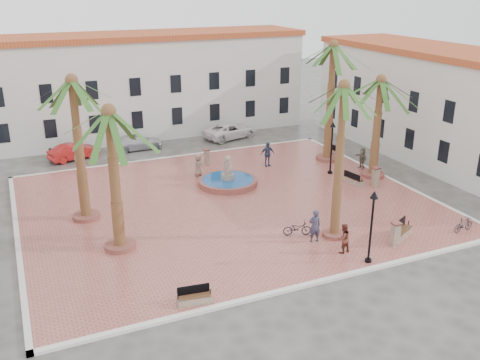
{
  "coord_description": "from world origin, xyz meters",
  "views": [
    {
      "loc": [
        -12.4,
        -30.38,
        14.0
      ],
      "look_at": [
        1.0,
        0.0,
        1.6
      ],
      "focal_mm": 40.0,
      "sensor_mm": 36.0,
      "label": 1
    }
  ],
  "objects_px": {
    "bench_ne": "(331,150)",
    "pedestrian_north": "(78,159)",
    "palm_sw": "(110,128)",
    "pedestrian_fountain_b": "(267,154)",
    "car_black": "(72,150)",
    "bench_se": "(401,233)",
    "cyclist_b": "(343,238)",
    "palm_e": "(380,92)",
    "cyclist_a": "(315,226)",
    "pedestrian_fountain_a": "(198,165)",
    "bench_s": "(194,299)",
    "lamppost_s": "(372,214)",
    "car_white": "(230,131)",
    "palm_ne": "(333,58)",
    "bench_e": "(353,180)",
    "bicycle_b": "(464,224)",
    "palm_s": "(343,101)",
    "fountain": "(228,181)",
    "bollard_e": "(376,176)",
    "bollard_n": "(207,157)",
    "bollard_se": "(395,234)",
    "car_silver": "(137,142)",
    "pedestrian_east": "(362,158)",
    "lamppost_e": "(332,139)",
    "car_red": "(74,152)",
    "litter_bin": "(397,229)"
  },
  "relations": [
    {
      "from": "palm_s",
      "to": "pedestrian_fountain_a",
      "type": "distance_m",
      "value": 15.01
    },
    {
      "from": "lamppost_s",
      "to": "bicycle_b",
      "type": "relative_size",
      "value": 2.73
    },
    {
      "from": "lamppost_s",
      "to": "car_silver",
      "type": "relative_size",
      "value": 0.89
    },
    {
      "from": "palm_ne",
      "to": "pedestrian_fountain_a",
      "type": "distance_m",
      "value": 13.3
    },
    {
      "from": "bollard_se",
      "to": "pedestrian_fountain_a",
      "type": "relative_size",
      "value": 0.83
    },
    {
      "from": "fountain",
      "to": "car_silver",
      "type": "bearing_deg",
      "value": 108.34
    },
    {
      "from": "pedestrian_fountain_b",
      "to": "fountain",
      "type": "bearing_deg",
      "value": -147.59
    },
    {
      "from": "palm_s",
      "to": "bollard_n",
      "type": "distance_m",
      "value": 16.69
    },
    {
      "from": "palm_s",
      "to": "pedestrian_fountain_a",
      "type": "bearing_deg",
      "value": 106.57
    },
    {
      "from": "bollard_e",
      "to": "pedestrian_fountain_b",
      "type": "relative_size",
      "value": 0.72
    },
    {
      "from": "bollard_n",
      "to": "bollard_e",
      "type": "relative_size",
      "value": 0.95
    },
    {
      "from": "palm_e",
      "to": "cyclist_a",
      "type": "bearing_deg",
      "value": -142.13
    },
    {
      "from": "bench_s",
      "to": "pedestrian_fountain_b",
      "type": "xyz_separation_m",
      "value": [
        11.74,
        16.05,
        0.74
      ]
    },
    {
      "from": "pedestrian_fountain_b",
      "to": "car_silver",
      "type": "height_order",
      "value": "pedestrian_fountain_b"
    },
    {
      "from": "lamppost_s",
      "to": "car_white",
      "type": "height_order",
      "value": "lamppost_s"
    },
    {
      "from": "bench_se",
      "to": "bollard_n",
      "type": "relative_size",
      "value": 1.49
    },
    {
      "from": "car_black",
      "to": "palm_ne",
      "type": "bearing_deg",
      "value": -114.95
    },
    {
      "from": "palm_e",
      "to": "bollard_n",
      "type": "xyz_separation_m",
      "value": [
        -10.58,
        7.49,
        -5.68
      ]
    },
    {
      "from": "bench_ne",
      "to": "pedestrian_north",
      "type": "bearing_deg",
      "value": 69.02
    },
    {
      "from": "palm_sw",
      "to": "litter_bin",
      "type": "relative_size",
      "value": 10.93
    },
    {
      "from": "pedestrian_fountain_b",
      "to": "car_black",
      "type": "relative_size",
      "value": 0.53
    },
    {
      "from": "car_white",
      "to": "palm_s",
      "type": "bearing_deg",
      "value": 157.98
    },
    {
      "from": "palm_e",
      "to": "pedestrian_fountain_b",
      "type": "distance_m",
      "value": 9.83
    },
    {
      "from": "palm_s",
      "to": "car_silver",
      "type": "distance_m",
      "value": 23.85
    },
    {
      "from": "palm_e",
      "to": "pedestrian_north",
      "type": "distance_m",
      "value": 23.19
    },
    {
      "from": "bollard_e",
      "to": "car_black",
      "type": "height_order",
      "value": "bollard_e"
    },
    {
      "from": "palm_s",
      "to": "cyclist_a",
      "type": "height_order",
      "value": "palm_s"
    },
    {
      "from": "pedestrian_fountain_b",
      "to": "bench_s",
      "type": "bearing_deg",
      "value": -123.97
    },
    {
      "from": "pedestrian_fountain_a",
      "to": "bench_s",
      "type": "bearing_deg",
      "value": -138.35
    },
    {
      "from": "cyclist_b",
      "to": "car_black",
      "type": "bearing_deg",
      "value": -71.44
    },
    {
      "from": "bench_se",
      "to": "cyclist_a",
      "type": "xyz_separation_m",
      "value": [
        -4.8,
        1.62,
        0.68
      ]
    },
    {
      "from": "bench_s",
      "to": "fountain",
      "type": "bearing_deg",
      "value": 68.77
    },
    {
      "from": "fountain",
      "to": "palm_ne",
      "type": "height_order",
      "value": "palm_ne"
    },
    {
      "from": "palm_e",
      "to": "cyclist_b",
      "type": "relative_size",
      "value": 4.59
    },
    {
      "from": "pedestrian_north",
      "to": "palm_sw",
      "type": "bearing_deg",
      "value": -156.64
    },
    {
      "from": "bench_ne",
      "to": "car_white",
      "type": "xyz_separation_m",
      "value": [
        -5.9,
        8.31,
        0.32
      ]
    },
    {
      "from": "bench_e",
      "to": "bicycle_b",
      "type": "xyz_separation_m",
      "value": [
        1.27,
        -9.21,
        0.19
      ]
    },
    {
      "from": "bollard_n",
      "to": "pedestrian_east",
      "type": "relative_size",
      "value": 0.8
    },
    {
      "from": "bench_se",
      "to": "car_black",
      "type": "relative_size",
      "value": 0.53
    },
    {
      "from": "bench_se",
      "to": "cyclist_b",
      "type": "distance_m",
      "value": 4.09
    },
    {
      "from": "bench_s",
      "to": "bollard_se",
      "type": "relative_size",
      "value": 1.18
    },
    {
      "from": "bench_ne",
      "to": "pedestrian_east",
      "type": "bearing_deg",
      "value": 170.32
    },
    {
      "from": "bench_se",
      "to": "lamppost_s",
      "type": "distance_m",
      "value": 4.45
    },
    {
      "from": "bench_s",
      "to": "lamppost_e",
      "type": "xyz_separation_m",
      "value": [
        15.34,
        12.5,
        2.52
      ]
    },
    {
      "from": "bench_ne",
      "to": "cyclist_b",
      "type": "relative_size",
      "value": 1.04
    },
    {
      "from": "bicycle_b",
      "to": "car_silver",
      "type": "relative_size",
      "value": 0.33
    },
    {
      "from": "bench_s",
      "to": "car_black",
      "type": "height_order",
      "value": "car_black"
    },
    {
      "from": "cyclist_a",
      "to": "bicycle_b",
      "type": "relative_size",
      "value": 1.31
    },
    {
      "from": "palm_ne",
      "to": "palm_sw",
      "type": "bearing_deg",
      "value": -155.33
    },
    {
      "from": "fountain",
      "to": "car_red",
      "type": "bearing_deg",
      "value": 130.34
    }
  ]
}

